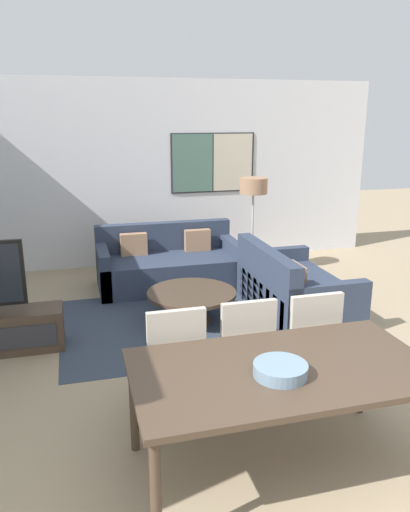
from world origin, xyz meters
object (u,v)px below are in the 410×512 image
(sofa_side, at_px, (290,292))
(dining_table, at_px, (282,376))
(sofa_main, at_px, (168,265))
(coffee_table, at_px, (192,299))
(dining_chair_centre, at_px, (243,348))
(fruit_bowl, at_px, (280,369))
(dining_chair_left, at_px, (174,358))
(floor_lamp, at_px, (253,192))
(dining_chair_right, at_px, (308,340))

(sofa_side, bearing_deg, dining_table, 154.05)
(sofa_main, relative_size, coffee_table, 1.91)
(dining_chair_centre, xyz_separation_m, fruit_bowl, (-0.06, -0.84, 0.27))
(sofa_side, bearing_deg, dining_chair_left, 135.22)
(sofa_side, height_order, dining_table, sofa_side)
(coffee_table, height_order, floor_lamp, floor_lamp)
(dining_chair_left, height_order, floor_lamp, floor_lamp)
(sofa_side, relative_size, dining_chair_left, 1.66)
(sofa_side, height_order, dining_chair_right, dining_chair_right)
(sofa_main, relative_size, floor_lamp, 1.34)
(sofa_main, distance_m, sofa_side, 1.85)
(dining_chair_centre, bearing_deg, sofa_side, 55.33)
(coffee_table, relative_size, floor_lamp, 0.70)
(dining_table, bearing_deg, sofa_side, 64.05)
(sofa_side, relative_size, dining_table, 0.84)
(sofa_main, xyz_separation_m, dining_chair_left, (-0.58, -3.19, 0.26))
(dining_chair_right, bearing_deg, floor_lamp, 77.41)
(floor_lamp, bearing_deg, sofa_main, -177.27)
(dining_chair_centre, height_order, floor_lamp, floor_lamp)
(sofa_main, bearing_deg, dining_chair_left, -100.25)
(dining_chair_left, bearing_deg, sofa_side, 45.22)
(sofa_side, height_order, floor_lamp, floor_lamp)
(sofa_main, height_order, coffee_table, sofa_main)
(dining_chair_centre, xyz_separation_m, dining_chair_right, (0.55, 0.00, 0.00))
(fruit_bowl, bearing_deg, dining_table, 59.65)
(floor_lamp, bearing_deg, dining_table, -107.79)
(coffee_table, bearing_deg, dining_table, -90.58)
(sofa_main, height_order, dining_chair_centre, dining_chair_centre)
(floor_lamp, bearing_deg, sofa_side, -92.40)
(dining_chair_left, relative_size, floor_lamp, 0.67)
(dining_chair_right, xyz_separation_m, fruit_bowl, (-0.61, -0.84, 0.27))
(sofa_side, relative_size, coffee_table, 1.59)
(sofa_main, xyz_separation_m, fruit_bowl, (-0.08, -4.00, 0.53))
(fruit_bowl, bearing_deg, coffee_table, 88.15)
(sofa_main, distance_m, dining_chair_centre, 3.17)
(sofa_side, bearing_deg, coffee_table, 87.73)
(dining_chair_right, distance_m, floor_lamp, 3.37)
(dining_chair_right, bearing_deg, coffee_table, 106.34)
(dining_table, bearing_deg, dining_chair_centre, 90.00)
(sofa_side, distance_m, fruit_bowl, 2.93)
(dining_chair_centre, distance_m, fruit_bowl, 0.88)
(dining_chair_left, xyz_separation_m, dining_chair_centre, (0.55, 0.03, 0.00))
(sofa_main, relative_size, dining_chair_centre, 2.00)
(dining_chair_left, height_order, dining_chair_centre, same)
(dining_table, distance_m, fruit_bowl, 0.16)
(dining_table, distance_m, dining_chair_centre, 0.75)
(coffee_table, relative_size, dining_table, 0.53)
(sofa_main, height_order, fruit_bowl, fruit_bowl)
(dining_table, bearing_deg, coffee_table, 89.42)
(sofa_main, bearing_deg, floor_lamp, 2.73)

